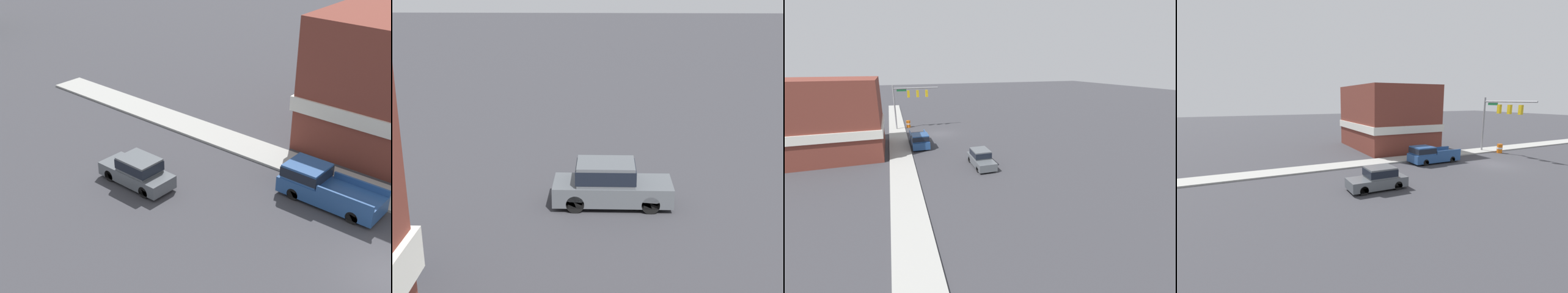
% 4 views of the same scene
% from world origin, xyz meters
% --- Properties ---
extents(car_lead, '(1.76, 4.37, 1.66)m').
position_xyz_m(car_lead, '(-1.81, 13.87, 0.85)').
color(car_lead, black).
rests_on(car_lead, ground).
extents(pickup_truck_parked, '(2.00, 5.41, 1.79)m').
position_xyz_m(pickup_truck_parked, '(3.30, 5.38, 0.89)').
color(pickup_truck_parked, black).
rests_on(pickup_truck_parked, ground).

